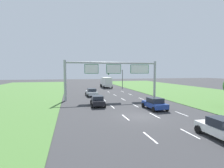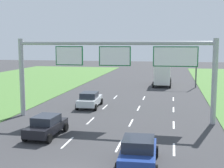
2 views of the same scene
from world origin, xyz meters
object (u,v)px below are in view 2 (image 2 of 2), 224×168
car_mid_lane (46,126)px  box_truck (163,74)px  car_near_red (90,100)px  sign_gantry (116,63)px  traffic_light_mast (183,62)px  car_far_ahead (138,151)px

car_mid_lane → box_truck: box_truck is taller
car_near_red → sign_gantry: 7.24m
car_mid_lane → box_truck: size_ratio=0.54×
car_mid_lane → car_near_red: bearing=90.9°
car_mid_lane → traffic_light_mast: 29.45m
car_far_ahead → box_truck: 32.97m
car_far_ahead → sign_gantry: 11.12m
car_near_red → traffic_light_mast: 19.90m
traffic_light_mast → box_truck: bearing=154.5°
car_mid_lane → car_far_ahead: bearing=-27.2°
car_mid_lane → sign_gantry: bearing=58.0°
car_far_ahead → traffic_light_mast: (3.28, 31.52, 3.08)m
car_far_ahead → sign_gantry: bearing=104.6°
car_far_ahead → box_truck: box_truck is taller
car_mid_lane → sign_gantry: 8.19m
box_truck → traffic_light_mast: size_ratio=1.35×
car_near_red → car_mid_lane: 10.45m
car_near_red → traffic_light_mast: bearing=57.4°
box_truck → sign_gantry: size_ratio=0.44×
car_near_red → car_far_ahead: car_near_red is taller
car_far_ahead → car_near_red: bearing=112.3°
sign_gantry → traffic_light_mast: sign_gantry is taller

